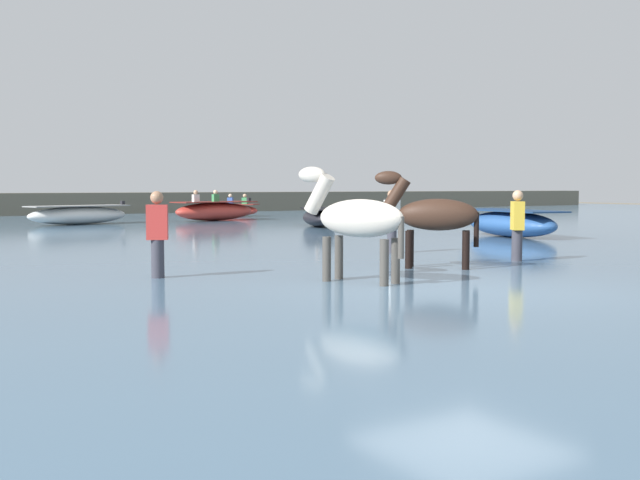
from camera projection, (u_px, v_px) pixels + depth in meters
name	position (u px, v px, depth m)	size (l,w,h in m)	color
ground_plane	(466.00, 310.00, 10.36)	(120.00, 120.00, 0.00)	#756B56
water_surface	(189.00, 249.00, 18.83)	(90.00, 90.00, 0.29)	slate
horse_lead_pinto	(356.00, 221.00, 11.13)	(1.05, 1.80, 2.00)	beige
horse_trailing_dark_bay	(433.00, 217.00, 13.06)	(1.54, 1.46, 1.97)	#382319
boat_near_starboard	(319.00, 217.00, 26.81)	(2.37, 3.39, 1.12)	black
boat_mid_outer	(78.00, 215.00, 28.11)	(4.06, 2.09, 0.85)	silver
boat_far_offshore	(231.00, 210.00, 35.93)	(2.57, 2.62, 1.07)	#BC382D
boat_near_port	(214.00, 211.00, 31.30)	(3.79, 1.91, 1.27)	#BC382D
boat_distant_west	(511.00, 223.00, 21.24)	(1.87, 3.77, 0.76)	#28518E
person_spectator_far	(517.00, 231.00, 14.27)	(0.34, 0.38, 1.63)	#383842
person_wading_close	(392.00, 226.00, 15.97)	(0.36, 0.27, 1.63)	#383842
person_wading_mid	(157.00, 240.00, 11.66)	(0.37, 0.32, 1.63)	#383842
far_shoreline	(20.00, 207.00, 37.44)	(80.00, 2.40, 1.38)	#605B4C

